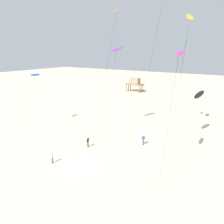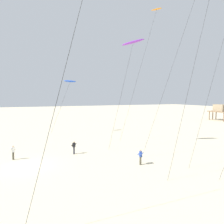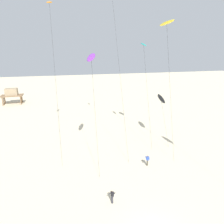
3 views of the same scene
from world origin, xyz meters
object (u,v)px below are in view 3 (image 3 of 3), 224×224
kite_black (161,99)px  kite_flyer_furthest (112,196)px  kite_orange (50,7)px  kite_flyer_nearest (147,160)px  stilt_house (12,93)px  kite_purple (91,58)px  kite_teal (144,47)px  kite_yellow (167,24)px

kite_black → kite_flyer_furthest: size_ratio=4.98×
kite_orange → kite_flyer_nearest: (11.63, -9.71, -20.62)m
kite_flyer_nearest → kite_flyer_furthest: (-6.76, -5.69, 0.00)m
kite_flyer_furthest → stilt_house: 52.20m
kite_black → kite_purple: (-13.15, -5.14, 7.21)m
kite_purple → stilt_house: size_ratio=2.48×
kite_teal → stilt_house: size_ratio=2.73×
kite_yellow → kite_flyer_furthest: size_ratio=11.90×
kite_flyer_nearest → kite_yellow: bearing=49.3°
kite_yellow → stilt_house: size_ratio=3.18×
kite_flyer_nearest → kite_flyer_furthest: same height
stilt_house → kite_purple: bearing=-65.9°
kite_orange → kite_purple: bearing=-56.4°
kite_orange → stilt_house: bearing=111.9°
kite_teal → stilt_house: kite_teal is taller
kite_yellow → stilt_house: (-29.49, 38.01, -15.94)m
kite_yellow → kite_purple: size_ratio=1.28×
kite_yellow → kite_flyer_nearest: (-4.40, -5.11, -18.49)m
kite_teal → kite_orange: (-14.43, 0.52, 5.25)m
kite_orange → kite_flyer_nearest: 25.59m
kite_black → kite_orange: (-17.69, 1.69, 13.92)m
kite_purple → kite_orange: kite_orange is taller
kite_yellow → kite_flyer_furthest: (-11.16, -10.80, -18.49)m
kite_teal → kite_orange: bearing=177.9°
kite_flyer_nearest → stilt_house: size_ratio=0.27×
kite_flyer_nearest → kite_flyer_furthest: bearing=-139.9°
kite_yellow → kite_purple: kite_yellow is taller
kite_yellow → kite_orange: bearing=164.0°
kite_flyer_furthest → stilt_house: size_ratio=0.27×
kite_black → stilt_house: 47.11m
kite_yellow → stilt_house: bearing=127.8°
kite_black → stilt_house: bearing=131.6°
kite_orange → stilt_house: size_ratio=3.61×
kite_purple → kite_flyer_furthest: kite_purple is taller
kite_black → kite_flyer_nearest: (-6.06, -8.02, -6.70)m
kite_teal → kite_flyer_furthest: (-9.56, -14.88, -15.37)m
kite_orange → kite_flyer_furthest: bearing=-72.5°
kite_teal → kite_flyer_nearest: 18.13m
kite_yellow → kite_orange: (-16.03, 4.60, 2.14)m
kite_purple → stilt_house: 45.53m
kite_black → kite_teal: 9.33m
kite_orange → stilt_house: (-13.46, 33.41, -18.08)m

